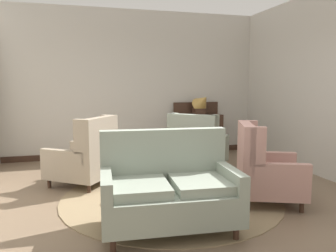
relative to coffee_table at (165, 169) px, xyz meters
name	(u,v)px	position (x,y,z in m)	size (l,w,h in m)	color
ground	(177,204)	(0.07, -0.36, -0.39)	(8.82, 8.82, 0.00)	brown
wall_back	(134,84)	(0.07, 2.80, 1.16)	(5.64, 0.08, 3.10)	#BCB7AD
wall_right	(313,84)	(2.81, 0.59, 1.16)	(0.08, 4.41, 3.10)	#BCB7AD
baseboard_back	(136,153)	(0.07, 2.74, -0.33)	(5.48, 0.03, 0.12)	#382319
area_rug	(171,196)	(0.07, -0.06, -0.38)	(2.99, 2.99, 0.01)	#847051
coffee_table	(165,169)	(0.00, 0.00, 0.00)	(0.85, 0.85, 0.48)	#382319
porcelain_vase	(161,152)	(-0.06, 0.05, 0.23)	(0.16, 0.16, 0.34)	#384C93
settee	(169,190)	(-0.24, -1.03, 0.04)	(1.47, 0.92, 1.05)	gray
armchair_far_left	(86,157)	(-1.04, 0.81, 0.05)	(1.16, 1.15, 1.06)	gray
armchair_back_corner	(264,170)	(1.18, -0.58, 0.05)	(1.03, 1.02, 1.05)	tan
armchair_near_window	(197,148)	(0.88, 1.11, 0.04)	(1.23, 1.23, 1.05)	gray
sideboard	(198,132)	(1.42, 2.50, 0.12)	(1.04, 0.36, 1.15)	#382319
gramophone	(202,103)	(1.47, 2.41, 0.76)	(0.46, 0.54, 0.53)	#382319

